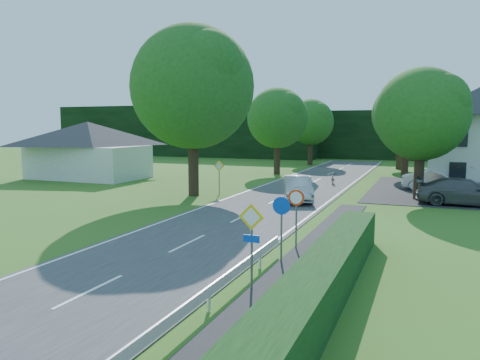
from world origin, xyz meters
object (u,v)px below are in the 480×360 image
at_px(moving_car, 298,189).
at_px(motorcycle, 333,178).
at_px(streetlight, 415,131).
at_px(parked_car_grey, 465,192).
at_px(parasol, 464,178).
at_px(parked_car_red, 446,182).
at_px(parked_car_silver_a, 436,180).

height_order(moving_car, motorcycle, moving_car).
height_order(streetlight, parked_car_grey, streetlight).
distance_m(motorcycle, parasol, 9.76).
bearing_deg(moving_car, parked_car_red, 25.18).
height_order(motorcycle, parked_car_red, parked_car_red).
bearing_deg(motorcycle, streetlight, -42.07).
height_order(motorcycle, parked_car_silver_a, parked_car_silver_a).
bearing_deg(parasol, parked_car_silver_a, 173.41).
bearing_deg(parked_car_grey, parasol, -3.00).
height_order(motorcycle, parked_car_grey, parked_car_grey).
xyz_separation_m(parked_car_grey, parasol, (0.27, 5.87, 0.24)).
xyz_separation_m(parked_car_red, parked_car_silver_a, (-0.68, -0.42, 0.11)).
bearing_deg(moving_car, streetlight, 21.40).
distance_m(moving_car, parked_car_red, 12.50).
height_order(parked_car_silver_a, parasol, parasol).
height_order(moving_car, parked_car_grey, parked_car_grey).
bearing_deg(parasol, streetlight, -144.98).
bearing_deg(streetlight, parked_car_silver_a, 58.39).
xyz_separation_m(parked_car_silver_a, parasol, (1.80, -0.21, 0.28)).
distance_m(motorcycle, parked_car_grey, 11.86).
height_order(streetlight, parasol, streetlight).
xyz_separation_m(streetlight, parasol, (3.38, 2.37, -3.38)).
relative_size(motorcycle, parked_car_silver_a, 0.38).
distance_m(moving_car, parked_car_grey, 10.07).
bearing_deg(parked_car_grey, motorcycle, 51.87).
bearing_deg(parked_car_red, parked_car_grey, -167.72).
distance_m(streetlight, parked_car_red, 5.32).
xyz_separation_m(streetlight, moving_car, (-6.72, -5.68, -3.63)).
relative_size(moving_car, parked_car_red, 1.24).
height_order(parked_car_red, parked_car_silver_a, parked_car_silver_a).
relative_size(parked_car_silver_a, parked_car_grey, 0.84).
xyz_separation_m(motorcycle, parked_car_red, (8.53, -0.76, 0.20)).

